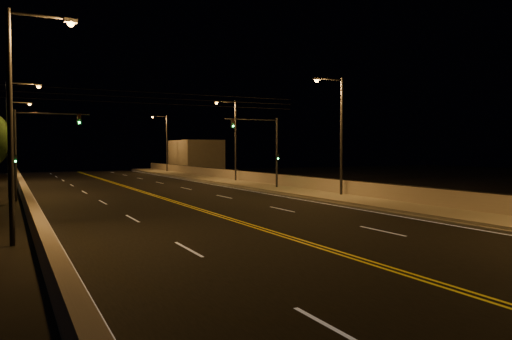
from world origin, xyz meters
name	(u,v)px	position (x,y,z in m)	size (l,w,h in m)	color
road	(209,213)	(0.00, 20.00, 0.01)	(18.00, 120.00, 0.02)	black
sidewalk	(360,201)	(10.80, 20.00, 0.15)	(3.60, 120.00, 0.30)	gray
curb	(337,204)	(8.93, 20.00, 0.07)	(0.14, 120.00, 0.15)	gray
parapet_wall	(379,191)	(12.45, 20.00, 0.80)	(0.30, 120.00, 1.00)	#A5988A
jersey_barrier	(33,214)	(-9.24, 20.00, 0.47)	(0.45, 120.00, 0.94)	#A5988A
distant_building_right	(196,156)	(16.50, 68.46, 2.55)	(6.00, 10.00, 5.10)	gray
parapet_rail	(379,183)	(12.45, 20.00, 1.33)	(0.06, 0.06, 120.00)	black
lane_markings	(210,213)	(0.00, 19.93, 0.02)	(17.32, 116.00, 0.00)	silver
streetlight_1	(338,129)	(11.51, 23.47, 5.15)	(2.55, 0.28, 8.88)	#2D2D33
streetlight_2	(233,135)	(11.51, 42.51, 5.15)	(2.55, 0.28, 8.88)	#2D2D33
streetlight_3	(165,140)	(11.51, 68.36, 5.15)	(2.55, 0.28, 8.88)	#2D2D33
streetlight_4	(18,109)	(-9.91, 14.21, 5.15)	(2.55, 0.28, 8.88)	#2D2D33
streetlight_5	(12,130)	(-9.91, 36.04, 5.15)	(2.55, 0.28, 8.88)	#2D2D33
streetlight_6	(11,135)	(-9.91, 53.15, 5.15)	(2.55, 0.28, 8.88)	#2D2D33
traffic_signal_right	(267,145)	(10.03, 31.88, 4.02)	(5.11, 0.31, 6.40)	#2D2D33
traffic_signal_left	(30,144)	(-8.83, 31.88, 4.02)	(5.11, 0.31, 6.40)	#2D2D33
overhead_wires	(162,98)	(0.00, 29.50, 7.40)	(22.00, 0.03, 0.83)	black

